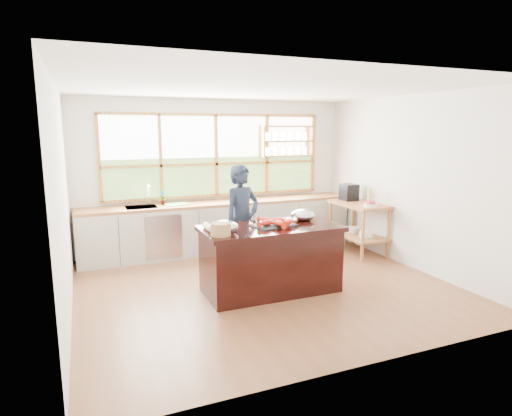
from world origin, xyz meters
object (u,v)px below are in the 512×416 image
cook (242,220)px  island (271,259)px  espresso_machine (349,192)px  wicker_basket (221,229)px

cook → island: bearing=-101.7°
cook → espresso_machine: size_ratio=5.61×
island → cook: 0.88m
cook → espresso_machine: 2.40m
cook → wicker_basket: cook is taller
island → cook: bearing=98.2°
cook → espresso_machine: bearing=-4.7°
island → wicker_basket: (-0.76, -0.23, 0.52)m
island → wicker_basket: wicker_basket is taller
island → espresso_machine: (2.19, 1.42, 0.59)m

